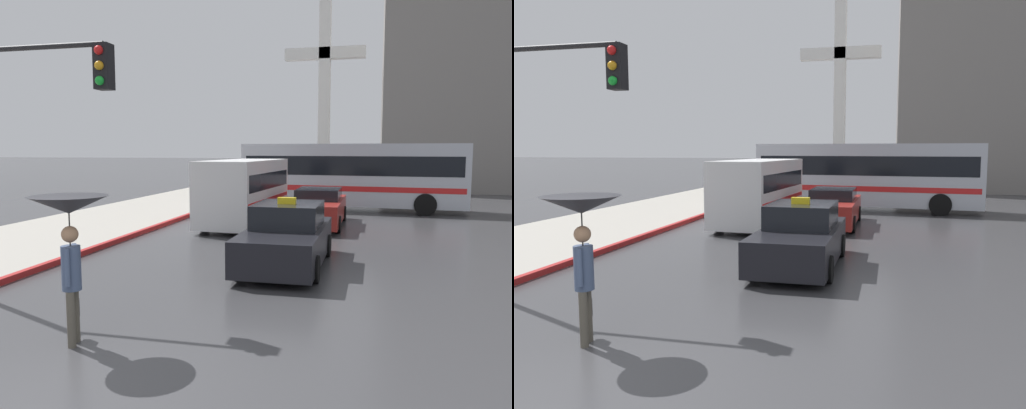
# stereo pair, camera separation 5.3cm
# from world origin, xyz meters

# --- Properties ---
(taxi) EXTENTS (1.91, 4.43, 1.71)m
(taxi) POSITION_xyz_m (1.45, 7.51, 0.71)
(taxi) COLOR black
(taxi) RESTS_ON ground_plane
(sedan_red) EXTENTS (1.91, 4.74, 1.39)m
(sedan_red) POSITION_xyz_m (1.45, 14.26, 0.66)
(sedan_red) COLOR maroon
(sedan_red) RESTS_ON ground_plane
(ambulance_van) EXTENTS (2.36, 5.59, 2.47)m
(ambulance_van) POSITION_xyz_m (-1.26, 13.65, 1.37)
(ambulance_van) COLOR silver
(ambulance_van) RESTS_ON ground_plane
(city_bus) EXTENTS (10.45, 3.35, 3.12)m
(city_bus) POSITION_xyz_m (2.43, 19.62, 1.74)
(city_bus) COLOR #B2B7C1
(city_bus) RESTS_ON ground_plane
(pedestrian_with_umbrella) EXTENTS (1.14, 1.14, 2.21)m
(pedestrian_with_umbrella) POSITION_xyz_m (-0.75, 1.84, 1.83)
(pedestrian_with_umbrella) COLOR #4C473D
(pedestrian_with_umbrella) RESTS_ON ground_plane
(traffic_light) EXTENTS (3.46, 0.38, 5.03)m
(traffic_light) POSITION_xyz_m (-3.01, 3.72, 3.51)
(traffic_light) COLOR black
(traffic_light) RESTS_ON ground_plane
(building_tower_near) EXTENTS (15.93, 10.62, 24.28)m
(building_tower_near) POSITION_xyz_m (11.83, 34.86, 12.14)
(building_tower_near) COLOR gray
(building_tower_near) RESTS_ON ground_plane
(monument_cross) EXTENTS (6.42, 0.90, 14.60)m
(monument_cross) POSITION_xyz_m (-0.68, 36.82, 8.28)
(monument_cross) COLOR white
(monument_cross) RESTS_ON ground_plane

